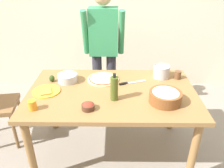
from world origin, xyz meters
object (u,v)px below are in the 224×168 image
at_px(small_sauce_bowl, 88,106).
at_px(mixing_bowl_steel, 68,78).
at_px(pizza_raw_on_board, 103,79).
at_px(person_cook, 104,47).
at_px(cup_orange, 32,105).
at_px(dining_table, 112,99).
at_px(popcorn_bowl, 165,96).
at_px(avocado, 52,78).
at_px(chef_knife, 129,83).
at_px(cup_small_brown, 178,75).
at_px(steel_pot, 161,71).
at_px(plate_with_slice, 46,91).
at_px(olive_oil_bottle, 114,88).

bearing_deg(small_sauce_bowl, mixing_bowl_steel, 117.82).
height_order(pizza_raw_on_board, mixing_bowl_steel, mixing_bowl_steel).
height_order(person_cook, mixing_bowl_steel, person_cook).
bearing_deg(cup_orange, dining_table, 25.30).
xyz_separation_m(popcorn_bowl, avocado, (-1.08, 0.38, -0.03)).
distance_m(dining_table, chef_knife, 0.25).
xyz_separation_m(dining_table, mixing_bowl_steel, (-0.46, 0.20, 0.13)).
bearing_deg(mixing_bowl_steel, cup_small_brown, 3.86).
bearing_deg(steel_pot, plate_with_slice, -164.04).
relative_size(dining_table, cup_small_brown, 18.82).
height_order(mixing_bowl_steel, small_sauce_bowl, mixing_bowl_steel).
bearing_deg(pizza_raw_on_board, person_cook, 91.39).
bearing_deg(mixing_bowl_steel, olive_oil_bottle, -35.38).
height_order(small_sauce_bowl, cup_orange, cup_orange).
height_order(person_cook, chef_knife, person_cook).
distance_m(person_cook, steel_pot, 0.78).
bearing_deg(mixing_bowl_steel, avocado, -177.91).
height_order(plate_with_slice, chef_knife, plate_with_slice).
xyz_separation_m(popcorn_bowl, mixing_bowl_steel, (-0.92, 0.38, -0.02)).
bearing_deg(cup_small_brown, small_sauce_bowl, -146.93).
bearing_deg(cup_orange, pizza_raw_on_board, 44.31).
xyz_separation_m(person_cook, olive_oil_bottle, (0.13, -0.90, -0.07)).
bearing_deg(steel_pot, cup_orange, -152.36).
xyz_separation_m(popcorn_bowl, olive_oil_bottle, (-0.44, 0.04, 0.05)).
bearing_deg(popcorn_bowl, plate_with_slice, 171.39).
bearing_deg(mixing_bowl_steel, small_sauce_bowl, -62.18).
xyz_separation_m(pizza_raw_on_board, cup_small_brown, (0.78, 0.04, 0.03)).
bearing_deg(olive_oil_bottle, popcorn_bowl, -5.23).
bearing_deg(small_sauce_bowl, popcorn_bowl, 10.01).
relative_size(mixing_bowl_steel, cup_small_brown, 2.35).
distance_m(plate_with_slice, mixing_bowl_steel, 0.27).
bearing_deg(chef_knife, avocado, 177.56).
bearing_deg(cup_small_brown, avocado, -176.35).
relative_size(pizza_raw_on_board, mixing_bowl_steel, 1.65).
distance_m(mixing_bowl_steel, cup_orange, 0.54).
height_order(dining_table, cup_orange, cup_orange).
relative_size(dining_table, olive_oil_bottle, 6.25).
height_order(chef_knife, avocado, avocado).
height_order(popcorn_bowl, chef_knife, popcorn_bowl).
bearing_deg(dining_table, cup_small_brown, 21.64).
height_order(person_cook, olive_oil_bottle, person_cook).
bearing_deg(steel_pot, small_sauce_bowl, -139.68).
height_order(pizza_raw_on_board, popcorn_bowl, popcorn_bowl).
bearing_deg(mixing_bowl_steel, steel_pot, 6.47).
height_order(person_cook, cup_orange, person_cook).
distance_m(pizza_raw_on_board, plate_with_slice, 0.59).
bearing_deg(plate_with_slice, dining_table, 1.90).
height_order(dining_table, chef_knife, chef_knife).
bearing_deg(plate_with_slice, person_cook, 56.50).
relative_size(pizza_raw_on_board, steel_pot, 1.90).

